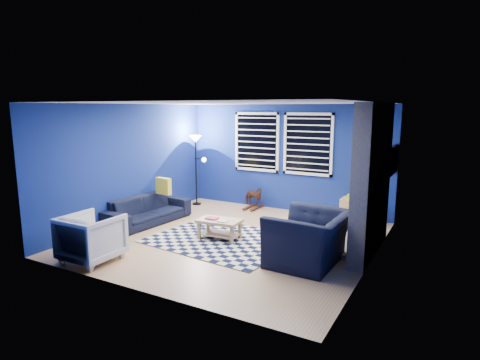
# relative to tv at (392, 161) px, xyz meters

# --- Properties ---
(floor) EXTENTS (5.00, 5.00, 0.00)m
(floor) POSITION_rel_tv_xyz_m (-2.45, -2.00, -1.40)
(floor) COLOR tan
(floor) RESTS_ON ground
(ceiling) EXTENTS (5.00, 5.00, 0.00)m
(ceiling) POSITION_rel_tv_xyz_m (-2.45, -2.00, 1.10)
(ceiling) COLOR white
(ceiling) RESTS_ON wall_back
(wall_back) EXTENTS (5.00, 0.00, 5.00)m
(wall_back) POSITION_rel_tv_xyz_m (-2.45, 0.50, -0.15)
(wall_back) COLOR navy
(wall_back) RESTS_ON floor
(wall_left) EXTENTS (0.00, 5.00, 5.00)m
(wall_left) POSITION_rel_tv_xyz_m (-4.95, -2.00, -0.15)
(wall_left) COLOR navy
(wall_left) RESTS_ON floor
(wall_right) EXTENTS (0.00, 5.00, 5.00)m
(wall_right) POSITION_rel_tv_xyz_m (0.05, -2.00, -0.15)
(wall_right) COLOR navy
(wall_right) RESTS_ON floor
(fireplace) EXTENTS (0.65, 2.00, 2.50)m
(fireplace) POSITION_rel_tv_xyz_m (-0.09, -1.50, -0.20)
(fireplace) COLOR gray
(fireplace) RESTS_ON floor
(window_left) EXTENTS (1.17, 0.06, 1.42)m
(window_left) POSITION_rel_tv_xyz_m (-3.20, 0.46, 0.20)
(window_left) COLOR black
(window_left) RESTS_ON wall_back
(window_right) EXTENTS (1.17, 0.06, 1.42)m
(window_right) POSITION_rel_tv_xyz_m (-1.90, 0.46, 0.20)
(window_right) COLOR black
(window_right) RESTS_ON wall_back
(tv) EXTENTS (0.07, 1.00, 0.58)m
(tv) POSITION_rel_tv_xyz_m (0.00, 0.00, 0.00)
(tv) COLOR black
(tv) RESTS_ON wall_right
(rug) EXTENTS (2.68, 2.24, 0.02)m
(rug) POSITION_rel_tv_xyz_m (-2.57, -2.18, -1.39)
(rug) COLOR black
(rug) RESTS_ON floor
(sofa) EXTENTS (2.02, 0.91, 0.57)m
(sofa) POSITION_rel_tv_xyz_m (-4.55, -1.99, -1.11)
(sofa) COLOR black
(sofa) RESTS_ON floor
(armchair_big) EXTENTS (1.29, 1.14, 0.82)m
(armchair_big) POSITION_rel_tv_xyz_m (-0.81, -2.47, -0.99)
(armchair_big) COLOR black
(armchair_big) RESTS_ON floor
(armchair_bent) EXTENTS (0.82, 0.84, 0.76)m
(armchair_bent) POSITION_rel_tv_xyz_m (-3.87, -4.04, -1.02)
(armchair_bent) COLOR gray
(armchair_bent) RESTS_ON floor
(rocking_horse) EXTENTS (0.37, 0.61, 0.48)m
(rocking_horse) POSITION_rel_tv_xyz_m (-3.14, 0.18, -1.09)
(rocking_horse) COLOR #442415
(rocking_horse) RESTS_ON floor
(coffee_table) EXTENTS (0.83, 0.52, 0.40)m
(coffee_table) POSITION_rel_tv_xyz_m (-2.65, -2.16, -1.12)
(coffee_table) COLOR tan
(coffee_table) RESTS_ON rug
(cabinet) EXTENTS (0.61, 0.42, 0.59)m
(cabinet) POSITION_rel_tv_xyz_m (-0.71, 0.25, -1.14)
(cabinet) COLOR tan
(cabinet) RESTS_ON floor
(floor_lamp) EXTENTS (0.47, 0.29, 1.74)m
(floor_lamp) POSITION_rel_tv_xyz_m (-4.58, -0.11, 0.02)
(floor_lamp) COLOR black
(floor_lamp) RESTS_ON floor
(throw_pillow) EXTENTS (0.39, 0.15, 0.36)m
(throw_pillow) POSITION_rel_tv_xyz_m (-4.40, -1.62, -0.65)
(throw_pillow) COLOR gold
(throw_pillow) RESTS_ON sofa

